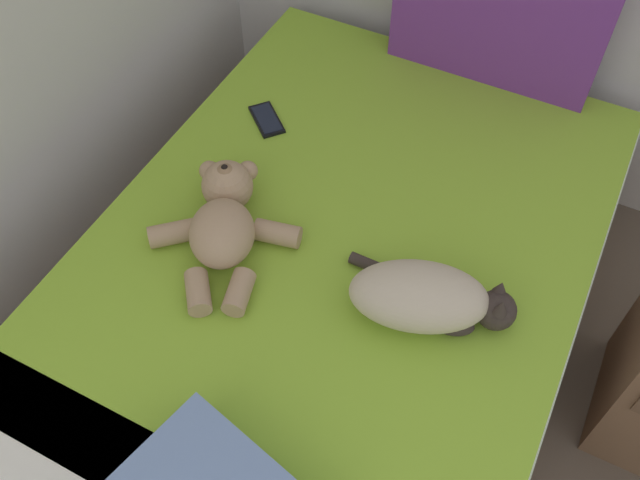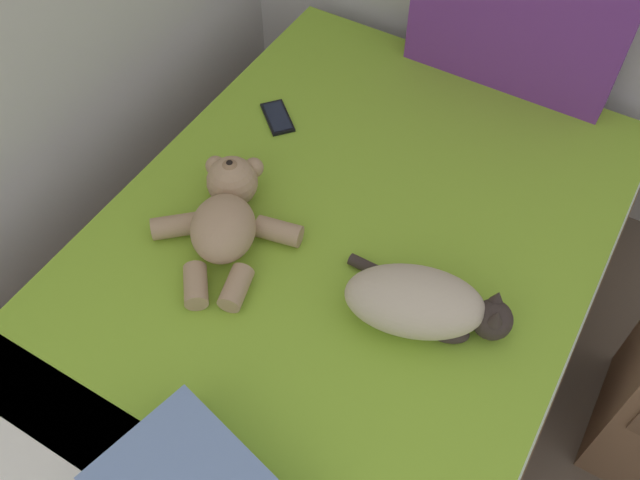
{
  "view_description": "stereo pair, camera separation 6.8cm",
  "coord_description": "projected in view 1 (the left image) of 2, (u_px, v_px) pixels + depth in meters",
  "views": [
    {
      "loc": [
        1.38,
        2.25,
        1.98
      ],
      "look_at": [
        0.9,
        3.22,
        0.57
      ],
      "focal_mm": 38.54,
      "sensor_mm": 36.0,
      "label": 1
    },
    {
      "loc": [
        1.44,
        2.29,
        1.98
      ],
      "look_at": [
        0.9,
        3.22,
        0.57
      ],
      "focal_mm": 38.54,
      "sensor_mm": 36.0,
      "label": 2
    }
  ],
  "objects": [
    {
      "name": "bed",
      "position": [
        335.0,
        300.0,
        2.04
      ],
      "size": [
        1.32,
        1.9,
        0.5
      ],
      "color": "brown",
      "rests_on": "ground_plane"
    },
    {
      "name": "patterned_cushion",
      "position": [
        502.0,
        3.0,
        2.07
      ],
      "size": [
        0.66,
        0.11,
        0.53
      ],
      "color": "#72338C",
      "rests_on": "bed"
    },
    {
      "name": "cat",
      "position": [
        427.0,
        298.0,
        1.66
      ],
      "size": [
        0.44,
        0.29,
        0.15
      ],
      "color": "#C6B293",
      "rests_on": "bed"
    },
    {
      "name": "teddy_bear",
      "position": [
        224.0,
        221.0,
        1.81
      ],
      "size": [
        0.38,
        0.47,
        0.15
      ],
      "color": "tan",
      "rests_on": "bed"
    },
    {
      "name": "cell_phone",
      "position": [
        267.0,
        119.0,
        2.14
      ],
      "size": [
        0.16,
        0.15,
        0.01
      ],
      "color": "black",
      "rests_on": "bed"
    }
  ]
}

